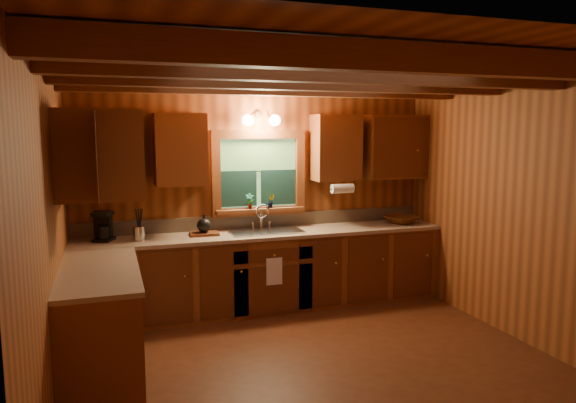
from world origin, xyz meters
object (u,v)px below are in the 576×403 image
at_px(coffee_maker, 103,226).
at_px(wicker_basket, 401,220).
at_px(sink, 265,235).
at_px(cutting_board, 204,234).

xyz_separation_m(coffee_maker, wicker_basket, (3.49, -0.12, -0.11)).
bearing_deg(sink, cutting_board, 177.50).
bearing_deg(wicker_basket, coffee_maker, 178.00).
xyz_separation_m(sink, wicker_basket, (1.74, -0.04, 0.09)).
relative_size(coffee_maker, cutting_board, 0.99).
distance_m(cutting_board, wicker_basket, 2.44).
distance_m(sink, cutting_board, 0.70).
xyz_separation_m(coffee_maker, cutting_board, (1.05, -0.06, -0.14)).
bearing_deg(coffee_maker, cutting_board, 21.45).
relative_size(sink, coffee_maker, 2.64).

